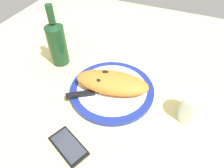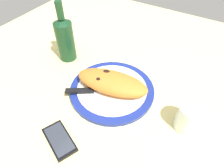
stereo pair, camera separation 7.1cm
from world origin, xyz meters
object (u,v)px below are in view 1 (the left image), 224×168
knife (89,93)px  smartphone (68,146)px  fork (113,72)px  calzone (112,81)px  water_glass (192,110)px  wine_bottle (57,42)px  plate (112,90)px

knife → smartphone: bearing=99.2°
fork → calzone: bearing=110.3°
fork → knife: size_ratio=0.77×
smartphone → water_glass: water_glass is taller
knife → wine_bottle: (20.65, -13.47, 7.35)cm
calzone → fork: calzone is taller
plate → water_glass: (-27.63, 0.73, 3.08)cm
calzone → knife: 8.92cm
fork → smartphone: bearing=89.9°
smartphone → wine_bottle: (23.75, -32.65, 9.16)cm
fork → wine_bottle: 24.98cm
knife → smartphone: size_ratio=1.49×
water_glass → wine_bottle: 55.37cm
calzone → fork: 8.26cm
calzone → fork: size_ratio=1.74×
calzone → plate: bearing=127.9°
plate → knife: (6.17, 5.91, 1.48)cm
calzone → knife: calzone is taller
smartphone → water_glass: size_ratio=1.48×
fork → smartphone: 32.87cm
knife → water_glass: 34.23cm
smartphone → wine_bottle: size_ratio=0.55×
plate → water_glass: 27.82cm
knife → smartphone: (-3.10, 19.19, -1.81)cm
fork → knife: (3.14, 13.65, 0.30)cm
knife → smartphone: knife is taller
wine_bottle → plate: bearing=164.3°
calzone → water_glass: (-27.94, 1.13, -0.73)cm
smartphone → calzone: bearing=-96.2°
calzone → knife: bearing=47.1°
fork → smartphone: (0.03, 32.83, -1.51)cm
calzone → wine_bottle: size_ratio=1.10×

